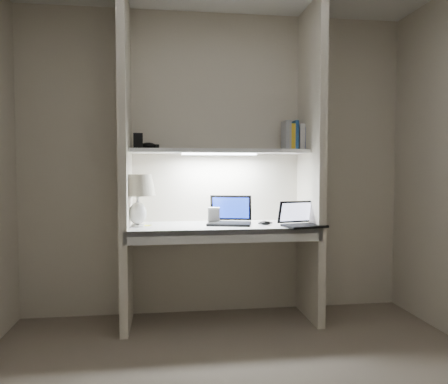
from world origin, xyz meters
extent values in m
cube|color=beige|center=(0.00, 1.50, 1.25)|extent=(3.20, 0.01, 2.50)
cube|color=beige|center=(-0.73, 1.23, 1.25)|extent=(0.06, 0.55, 2.50)
cube|color=beige|center=(0.73, 1.23, 1.25)|extent=(0.06, 0.55, 2.50)
cube|color=white|center=(0.00, 1.23, 0.75)|extent=(1.40, 0.55, 0.04)
cube|color=silver|center=(0.00, 0.96, 0.72)|extent=(1.46, 0.03, 0.10)
cube|color=silver|center=(0.00, 1.32, 1.35)|extent=(1.40, 0.36, 0.03)
cube|color=white|center=(0.00, 1.32, 1.33)|extent=(0.60, 0.04, 0.02)
cylinder|color=white|center=(-0.64, 1.21, 0.78)|extent=(0.10, 0.10, 0.02)
ellipsoid|color=white|center=(-0.64, 1.21, 0.87)|extent=(0.14, 0.14, 0.17)
cylinder|color=white|center=(-0.64, 1.21, 0.97)|extent=(0.02, 0.02, 0.07)
sphere|color=#FFD899|center=(-0.64, 1.21, 1.04)|extent=(0.04, 0.04, 0.04)
cube|color=black|center=(0.07, 1.22, 0.78)|extent=(0.38, 0.30, 0.02)
cube|color=black|center=(0.07, 1.22, 0.79)|extent=(0.31, 0.23, 0.00)
cube|color=black|center=(0.10, 1.36, 0.89)|extent=(0.34, 0.14, 0.21)
cube|color=#1738C9|center=(0.10, 1.35, 0.89)|extent=(0.30, 0.12, 0.17)
cube|color=black|center=(0.61, 1.01, 0.78)|extent=(0.34, 0.26, 0.02)
cube|color=black|center=(0.61, 1.01, 0.79)|extent=(0.28, 0.19, 0.00)
cube|color=black|center=(0.58, 1.14, 0.87)|extent=(0.30, 0.12, 0.17)
cube|color=#CFD5FE|center=(0.58, 1.13, 0.87)|extent=(0.27, 0.10, 0.14)
cube|color=silver|center=(-0.05, 1.30, 0.84)|extent=(0.10, 0.07, 0.13)
ellipsoid|color=black|center=(0.34, 1.17, 0.79)|extent=(0.10, 0.08, 0.03)
torus|color=black|center=(0.37, 1.26, 0.78)|extent=(0.13, 0.13, 0.01)
cube|color=#D2DF2E|center=(-0.58, 1.26, 0.77)|extent=(0.09, 0.09, 0.00)
cube|color=white|center=(0.75, 1.35, 1.47)|extent=(0.03, 0.16, 0.21)
cube|color=#2B35AC|center=(0.71, 1.35, 1.48)|extent=(0.04, 0.16, 0.24)
cube|color=silver|center=(0.68, 1.35, 1.47)|extent=(0.04, 0.16, 0.21)
cube|color=#23569B|center=(0.63, 1.35, 1.48)|extent=(0.03, 0.16, 0.24)
cube|color=yellow|center=(0.60, 1.35, 1.47)|extent=(0.03, 0.16, 0.21)
cube|color=#999B9E|center=(0.56, 1.35, 1.48)|extent=(0.04, 0.16, 0.24)
cube|color=black|center=(-0.64, 1.35, 1.43)|extent=(0.08, 0.06, 0.12)
ellipsoid|color=black|center=(-0.56, 1.41, 1.39)|extent=(0.13, 0.09, 0.05)
camera|label=1|loc=(-0.44, -2.15, 1.21)|focal=35.00mm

